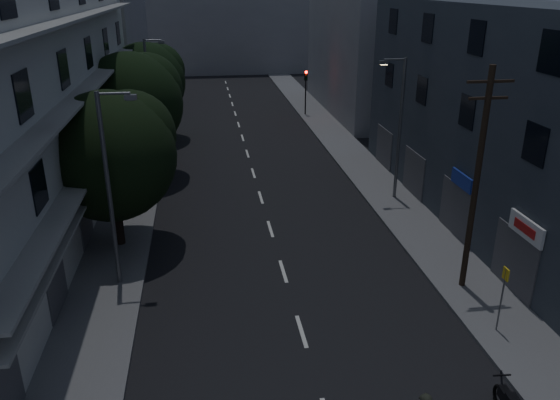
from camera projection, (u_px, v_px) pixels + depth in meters
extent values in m
plane|color=black|center=(253.00, 171.00, 36.94)|extent=(160.00, 160.00, 0.00)
cube|color=#565659|center=(139.00, 175.00, 35.92)|extent=(3.00, 90.00, 0.15)
cube|color=#565659|center=(360.00, 165.00, 37.91)|extent=(3.00, 90.00, 0.15)
cube|color=beige|center=(301.00, 331.00, 19.94)|extent=(0.15, 2.00, 0.01)
cube|color=beige|center=(283.00, 271.00, 24.08)|extent=(0.15, 2.00, 0.01)
cube|color=beige|center=(270.00, 229.00, 28.21)|extent=(0.15, 2.00, 0.01)
cube|color=beige|center=(261.00, 197.00, 32.35)|extent=(0.15, 2.00, 0.01)
cube|color=beige|center=(253.00, 173.00, 36.48)|extent=(0.15, 2.00, 0.01)
cube|color=beige|center=(247.00, 154.00, 40.62)|extent=(0.15, 2.00, 0.01)
cube|color=beige|center=(243.00, 138.00, 44.75)|extent=(0.15, 2.00, 0.01)
cube|color=beige|center=(239.00, 125.00, 48.89)|extent=(0.15, 2.00, 0.01)
cube|color=beige|center=(235.00, 113.00, 53.02)|extent=(0.15, 2.00, 0.01)
cube|color=beige|center=(232.00, 104.00, 57.16)|extent=(0.15, 2.00, 0.01)
cube|color=beige|center=(230.00, 96.00, 61.29)|extent=(0.15, 2.00, 0.01)
cube|color=beige|center=(228.00, 89.00, 65.43)|extent=(0.15, 2.00, 0.01)
cube|color=beige|center=(226.00, 82.00, 69.57)|extent=(0.15, 2.00, 0.01)
cube|color=#B1B1AC|center=(17.00, 91.00, 26.32)|extent=(6.00, 36.00, 14.00)
cube|color=black|center=(0.00, 373.00, 14.79)|extent=(0.06, 1.60, 1.60)
cube|color=black|center=(53.00, 267.00, 20.30)|extent=(0.06, 1.60, 1.60)
cube|color=black|center=(84.00, 206.00, 25.82)|extent=(0.06, 1.60, 1.60)
cube|color=black|center=(103.00, 167.00, 31.33)|extent=(0.06, 1.60, 1.60)
cube|color=black|center=(117.00, 139.00, 36.85)|extent=(0.06, 1.60, 1.60)
cube|color=black|center=(127.00, 119.00, 42.36)|extent=(0.06, 1.60, 1.60)
cube|color=black|center=(39.00, 187.00, 19.12)|extent=(0.06, 1.60, 1.60)
cube|color=black|center=(74.00, 141.00, 24.63)|extent=(0.06, 1.60, 1.60)
cube|color=black|center=(96.00, 112.00, 30.14)|extent=(0.06, 1.60, 1.60)
cube|color=black|center=(112.00, 92.00, 35.66)|extent=(0.06, 1.60, 1.60)
cube|color=black|center=(123.00, 77.00, 41.17)|extent=(0.06, 1.60, 1.60)
cube|color=black|center=(23.00, 96.00, 17.93)|extent=(0.06, 1.60, 1.60)
cube|color=black|center=(64.00, 69.00, 23.44)|extent=(0.06, 1.60, 1.60)
cube|color=black|center=(89.00, 53.00, 28.96)|extent=(0.06, 1.60, 1.60)
cube|color=black|center=(106.00, 41.00, 34.47)|extent=(0.06, 1.60, 1.60)
cube|color=black|center=(118.00, 33.00, 39.98)|extent=(0.06, 1.60, 1.60)
cube|color=gray|center=(99.00, 148.00, 27.90)|extent=(1.00, 32.40, 0.12)
cube|color=gray|center=(91.00, 85.00, 26.71)|extent=(1.00, 32.40, 0.12)
cube|color=gray|center=(82.00, 16.00, 25.52)|extent=(1.00, 32.40, 0.12)
cube|color=gray|center=(99.00, 164.00, 28.22)|extent=(0.80, 32.40, 0.12)
cube|color=#424247|center=(5.00, 391.00, 15.02)|extent=(0.06, 2.40, 2.40)
cube|color=#424247|center=(56.00, 281.00, 20.53)|extent=(0.06, 2.40, 2.40)
cube|color=#424247|center=(85.00, 218.00, 26.04)|extent=(0.06, 2.40, 2.40)
cube|color=#424247|center=(105.00, 177.00, 31.56)|extent=(0.06, 2.40, 2.40)
cube|color=#424247|center=(118.00, 148.00, 37.07)|extent=(0.06, 2.40, 2.40)
cube|color=#424247|center=(128.00, 126.00, 42.58)|extent=(0.06, 2.40, 2.40)
cube|color=#2C323B|center=(519.00, 124.00, 26.39)|extent=(6.00, 28.00, 11.00)
cube|color=black|center=(535.00, 144.00, 20.17)|extent=(0.06, 1.40, 1.50)
cube|color=black|center=(467.00, 112.00, 25.23)|extent=(0.06, 1.40, 1.50)
cube|color=black|center=(422.00, 90.00, 30.28)|extent=(0.06, 1.40, 1.50)
cube|color=black|center=(389.00, 75.00, 35.34)|extent=(0.06, 1.40, 1.50)
cube|color=black|center=(552.00, 52.00, 18.95)|extent=(0.06, 1.40, 1.50)
cube|color=black|center=(477.00, 38.00, 24.00)|extent=(0.06, 1.40, 1.50)
cube|color=black|center=(428.00, 28.00, 29.06)|extent=(0.06, 1.40, 1.50)
cube|color=black|center=(393.00, 21.00, 34.11)|extent=(0.06, 1.40, 1.50)
cube|color=#424247|center=(514.00, 261.00, 21.99)|extent=(0.06, 3.00, 2.60)
cube|color=#424247|center=(454.00, 209.00, 27.05)|extent=(0.06, 3.00, 2.60)
cube|color=#424247|center=(414.00, 173.00, 32.10)|extent=(0.06, 3.00, 2.60)
cube|color=#424247|center=(384.00, 147.00, 37.16)|extent=(0.06, 3.00, 2.60)
cube|color=silver|center=(526.00, 228.00, 20.89)|extent=(0.12, 2.20, 0.80)
cube|color=#B21414|center=(524.00, 228.00, 20.88)|extent=(0.02, 1.40, 0.36)
cube|color=navy|center=(462.00, 180.00, 25.95)|extent=(0.12, 2.00, 0.70)
cube|color=slate|center=(107.00, 25.00, 53.52)|extent=(6.00, 20.00, 16.00)
cube|color=slate|center=(360.00, 43.00, 51.75)|extent=(6.00, 20.00, 13.00)
cube|color=slate|center=(221.00, 35.00, 76.44)|extent=(24.00, 8.00, 10.00)
cylinder|color=black|center=(116.00, 205.00, 25.61)|extent=(0.44, 0.44, 3.99)
sphere|color=black|center=(110.00, 156.00, 24.73)|extent=(5.98, 5.98, 5.98)
sphere|color=black|center=(131.00, 135.00, 25.25)|extent=(4.19, 4.19, 4.19)
sphere|color=black|center=(90.00, 151.00, 23.91)|extent=(3.89, 3.89, 3.89)
cylinder|color=black|center=(135.00, 144.00, 34.78)|extent=(0.44, 0.44, 4.25)
sphere|color=black|center=(131.00, 104.00, 33.84)|extent=(6.40, 6.40, 6.40)
sphere|color=black|center=(147.00, 89.00, 34.40)|extent=(4.48, 4.48, 4.48)
sphere|color=black|center=(116.00, 99.00, 32.96)|extent=(4.16, 4.16, 4.16)
cylinder|color=black|center=(149.00, 113.00, 43.41)|extent=(0.44, 0.44, 4.08)
sphere|color=black|center=(146.00, 82.00, 42.50)|extent=(6.09, 6.09, 6.09)
sphere|color=black|center=(158.00, 70.00, 43.04)|extent=(4.26, 4.26, 4.26)
sphere|color=black|center=(135.00, 78.00, 41.67)|extent=(3.96, 3.96, 3.96)
cylinder|color=black|center=(305.00, 97.00, 51.52)|extent=(0.12, 0.12, 3.20)
cube|color=black|center=(306.00, 75.00, 50.76)|extent=(0.28, 0.22, 0.90)
sphere|color=#FF0C05|center=(306.00, 72.00, 50.50)|extent=(0.22, 0.22, 0.22)
sphere|color=#3F330C|center=(306.00, 75.00, 50.61)|extent=(0.22, 0.22, 0.22)
sphere|color=black|center=(306.00, 79.00, 50.72)|extent=(0.22, 0.22, 0.22)
cylinder|color=black|center=(166.00, 104.00, 48.72)|extent=(0.12, 0.12, 3.20)
cube|color=black|center=(164.00, 81.00, 47.96)|extent=(0.28, 0.22, 0.90)
sphere|color=black|center=(164.00, 77.00, 47.70)|extent=(0.22, 0.22, 0.22)
sphere|color=#3F330C|center=(164.00, 81.00, 47.81)|extent=(0.22, 0.22, 0.22)
sphere|color=#0CFF26|center=(164.00, 84.00, 47.92)|extent=(0.22, 0.22, 0.22)
cylinder|color=#5B5D63|center=(109.00, 193.00, 21.51)|extent=(0.18, 0.18, 8.00)
cylinder|color=#5B5D63|center=(113.00, 93.00, 20.14)|extent=(1.20, 0.10, 0.10)
cube|color=#5B5D63|center=(131.00, 97.00, 20.28)|extent=(0.45, 0.25, 0.18)
cube|color=#4C4C4C|center=(131.00, 100.00, 20.31)|extent=(0.35, 0.18, 0.04)
cylinder|color=#575A5F|center=(400.00, 130.00, 30.58)|extent=(0.18, 0.18, 8.00)
cylinder|color=#575A5F|center=(395.00, 59.00, 29.05)|extent=(1.20, 0.10, 0.10)
cube|color=#575A5F|center=(384.00, 62.00, 29.03)|extent=(0.45, 0.25, 0.18)
cube|color=#FFD88C|center=(384.00, 64.00, 29.07)|extent=(0.35, 0.18, 0.04)
cylinder|color=#585A60|center=(149.00, 95.00, 40.12)|extent=(0.18, 0.18, 8.00)
cylinder|color=#585A60|center=(153.00, 40.00, 38.75)|extent=(1.20, 0.10, 0.10)
cube|color=#585A60|center=(161.00, 42.00, 38.89)|extent=(0.45, 0.25, 0.18)
cube|color=#4C4C4C|center=(161.00, 44.00, 38.92)|extent=(0.35, 0.18, 0.04)
cylinder|color=black|center=(476.00, 183.00, 21.06)|extent=(0.24, 0.24, 9.00)
cube|color=black|center=(491.00, 81.00, 19.61)|extent=(1.80, 0.10, 0.10)
cube|color=black|center=(488.00, 98.00, 19.83)|extent=(1.50, 0.10, 0.10)
cylinder|color=#595B60|center=(501.00, 300.00, 19.32)|extent=(0.06, 0.06, 2.50)
cube|color=yellow|center=(506.00, 274.00, 18.93)|extent=(0.05, 0.35, 0.45)
torus|color=black|center=(499.00, 396.00, 16.39)|extent=(0.16, 0.71, 0.70)
cube|color=black|center=(513.00, 399.00, 15.48)|extent=(0.33, 0.47, 0.10)
cylinder|color=black|center=(502.00, 386.00, 16.17)|extent=(0.09, 0.43, 0.83)
cube|color=black|center=(502.00, 375.00, 16.16)|extent=(0.55, 0.08, 0.04)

